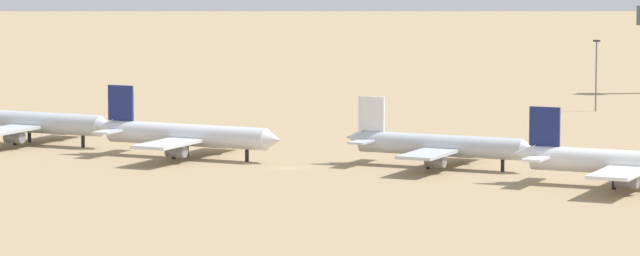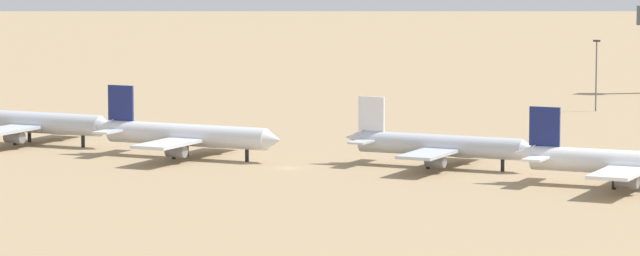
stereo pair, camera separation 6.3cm
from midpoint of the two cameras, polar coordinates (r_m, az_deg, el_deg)
name	(u,v)px [view 2 (the right image)]	position (r m, az deg, el deg)	size (l,w,h in m)	color
ground	(288,168)	(347.51, -0.99, -1.26)	(4000.00, 4000.00, 0.00)	#9E8460
parked_jet_navy_2	(27,122)	(390.80, -9.14, 0.18)	(42.95, 36.04, 14.20)	silver
parked_jet_navy_3	(185,135)	(363.31, -4.22, -0.22)	(42.23, 35.43, 13.96)	silver
parked_jet_white_4	(439,145)	(348.35, 3.73, -0.55)	(39.61, 33.24, 13.10)	silver
parked_jet_navy_5	(625,163)	(324.85, 9.51, -1.08)	(41.67, 35.04, 13.77)	white
light_pole_west	(596,71)	(459.56, 8.63, 1.78)	(1.80, 0.50, 17.85)	#59595E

